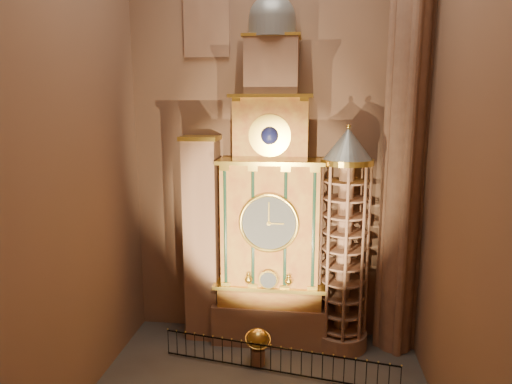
# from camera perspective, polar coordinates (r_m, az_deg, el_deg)

# --- Properties ---
(wall_back) EXTENTS (22.00, 0.00, 22.00)m
(wall_back) POSITION_cam_1_polar(r_m,az_deg,el_deg) (22.37, 2.18, 9.15)
(wall_back) COLOR #835C46
(wall_back) RESTS_ON floor
(wall_left) EXTENTS (0.00, 22.00, 22.00)m
(wall_left) POSITION_cam_1_polar(r_m,az_deg,el_deg) (18.55, -21.84, 8.08)
(wall_left) COLOR #835C46
(wall_left) RESTS_ON floor
(wall_right) EXTENTS (0.00, 22.00, 22.00)m
(wall_right) POSITION_cam_1_polar(r_m,az_deg,el_deg) (17.08, 24.66, 7.71)
(wall_right) COLOR #835C46
(wall_right) RESTS_ON floor
(astronomical_clock) EXTENTS (5.60, 2.41, 16.70)m
(astronomical_clock) POSITION_cam_1_polar(r_m,az_deg,el_deg) (21.89, 1.87, -2.30)
(astronomical_clock) COLOR #8C634C
(astronomical_clock) RESTS_ON floor
(portrait_tower) EXTENTS (1.80, 1.60, 10.20)m
(portrait_tower) POSITION_cam_1_polar(r_m,az_deg,el_deg) (22.84, -6.72, -5.78)
(portrait_tower) COLOR #8C634C
(portrait_tower) RESTS_ON floor
(stair_turret) EXTENTS (2.50, 2.50, 10.80)m
(stair_turret) POSITION_cam_1_polar(r_m,az_deg,el_deg) (21.98, 10.97, -6.25)
(stair_turret) COLOR #8C634C
(stair_turret) RESTS_ON floor
(gothic_pier) EXTENTS (2.04, 2.04, 22.00)m
(gothic_pier) POSITION_cam_1_polar(r_m,az_deg,el_deg) (21.71, 18.40, 8.57)
(gothic_pier) COLOR #8C634C
(gothic_pier) RESTS_ON floor
(stained_glass_window) EXTENTS (2.20, 0.14, 5.20)m
(stained_glass_window) POSITION_cam_1_polar(r_m,az_deg,el_deg) (23.29, -6.27, 22.79)
(stained_glass_window) COLOR navy
(stained_glass_window) RESTS_ON wall_back
(celestial_globe) EXTENTS (1.46, 1.41, 1.72)m
(celestial_globe) POSITION_cam_1_polar(r_m,az_deg,el_deg) (21.75, 0.24, -18.38)
(celestial_globe) COLOR #8C634C
(celestial_globe) RESTS_ON floor
(iron_railing) EXTENTS (10.32, 1.86, 1.21)m
(iron_railing) POSITION_cam_1_polar(r_m,az_deg,el_deg) (21.31, 2.49, -20.21)
(iron_railing) COLOR black
(iron_railing) RESTS_ON floor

